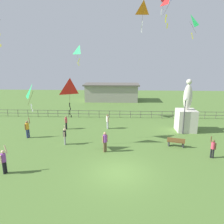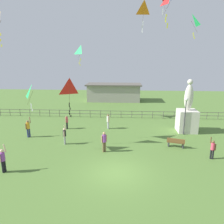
# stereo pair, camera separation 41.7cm
# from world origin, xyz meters

# --- Properties ---
(ground_plane) EXTENTS (80.00, 80.00, 0.00)m
(ground_plane) POSITION_xyz_m (0.00, 0.00, 0.00)
(ground_plane) COLOR #517533
(statue_monument) EXTENTS (1.93, 1.93, 5.56)m
(statue_monument) POSITION_xyz_m (7.04, 9.04, 1.67)
(statue_monument) COLOR beige
(statue_monument) RESTS_ON ground_plane
(lamppost) EXTENTS (0.36, 0.36, 3.85)m
(lamppost) POSITION_xyz_m (6.52, 8.00, 2.85)
(lamppost) COLOR #38383D
(lamppost) RESTS_ON ground_plane
(park_bench) EXTENTS (1.55, 0.77, 0.85)m
(park_bench) POSITION_xyz_m (4.96, 4.62, 0.46)
(park_bench) COLOR brown
(park_bench) RESTS_ON ground_plane
(person_0) EXTENTS (0.28, 0.45, 1.50)m
(person_0) POSITION_xyz_m (-5.92, 9.01, 0.86)
(person_0) COLOR black
(person_0) RESTS_ON ground_plane
(person_1) EXTENTS (0.28, 0.47, 1.77)m
(person_1) POSITION_xyz_m (-4.92, 4.70, 0.89)
(person_1) COLOR #99999E
(person_1) RESTS_ON ground_plane
(person_2) EXTENTS (0.43, 0.34, 1.77)m
(person_2) POSITION_xyz_m (7.24, 2.56, 0.89)
(person_2) COLOR black
(person_2) RESTS_ON ground_plane
(person_3) EXTENTS (0.46, 0.33, 1.73)m
(person_3) POSITION_xyz_m (-1.18, 3.30, 1.00)
(person_3) COLOR brown
(person_3) RESTS_ON ground_plane
(person_4) EXTENTS (0.30, 0.44, 1.64)m
(person_4) POSITION_xyz_m (-1.37, 9.37, 0.94)
(person_4) COLOR #99999E
(person_4) RESTS_ON ground_plane
(person_5) EXTENTS (0.52, 0.41, 2.04)m
(person_5) POSITION_xyz_m (-8.99, 6.21, 1.02)
(person_5) COLOR navy
(person_5) RESTS_ON ground_plane
(person_6) EXTENTS (0.40, 0.50, 1.97)m
(person_6) POSITION_xyz_m (-7.65, -0.42, 0.99)
(person_6) COLOR black
(person_6) RESTS_ON ground_plane
(kite_0) EXTENTS (1.18, 1.11, 2.41)m
(kite_0) POSITION_xyz_m (7.32, 11.46, 11.41)
(kite_0) COLOR #1EB759
(kite_1) EXTENTS (1.03, 1.17, 2.77)m
(kite_1) POSITION_xyz_m (2.13, 8.78, 12.13)
(kite_1) COLOR orange
(kite_2) EXTENTS (1.36, 1.13, 3.35)m
(kite_2) POSITION_xyz_m (-4.07, 4.15, 5.17)
(kite_2) COLOR red
(kite_3) EXTENTS (1.26, 1.12, 2.71)m
(kite_3) POSITION_xyz_m (-9.75, 5.00, 10.56)
(kite_3) COLOR yellow
(kite_5) EXTENTS (1.20, 1.18, 2.39)m
(kite_5) POSITION_xyz_m (-4.95, 13.29, 8.55)
(kite_5) COLOR #1EB759
(kite_6) EXTENTS (0.89, 1.00, 2.16)m
(kite_6) POSITION_xyz_m (-6.75, 3.07, 5.03)
(kite_6) COLOR #1EB759
(kite_7) EXTENTS (1.15, 1.00, 2.83)m
(kite_7) POSITION_xyz_m (4.08, 6.16, 12.10)
(kite_7) COLOR red
(waterfront_railing) EXTENTS (36.02, 0.06, 0.95)m
(waterfront_railing) POSITION_xyz_m (-0.24, 14.00, 0.62)
(waterfront_railing) COLOR #4C4742
(waterfront_railing) RESTS_ON ground_plane
(pavilion_building) EXTENTS (10.10, 4.53, 3.17)m
(pavilion_building) POSITION_xyz_m (-1.71, 26.00, 1.61)
(pavilion_building) COLOR gray
(pavilion_building) RESTS_ON ground_plane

